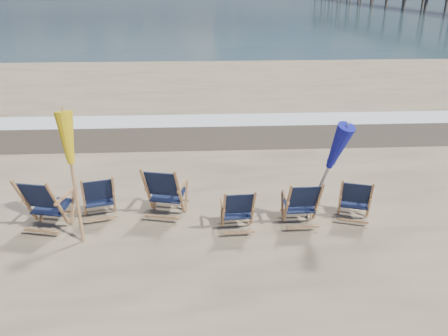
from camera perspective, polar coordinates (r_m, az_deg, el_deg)
The scene contains 10 objects.
surf_foam at distance 14.18m, azimuth -1.35°, elevation 6.27°, with size 200.00×1.40×0.01m, color silver.
wet_sand_strip at distance 12.75m, azimuth -1.13°, elevation 4.34°, with size 200.00×2.60×0.00m, color #42362A.
beach_chair_0 at distance 8.03m, azimuth -20.86°, elevation -4.71°, with size 0.70×0.79×1.10m, color #121935, non-canonical shape.
beach_chair_1 at distance 8.30m, azimuth -14.18°, elevation -3.53°, with size 0.61×0.68×0.95m, color #121935, non-canonical shape.
beach_chair_2 at distance 7.98m, azimuth -5.84°, elevation -3.38°, with size 0.70×0.79×1.10m, color #121935, non-canonical shape.
beach_chair_3 at distance 7.61m, azimuth 3.80°, elevation -5.53°, with size 0.58×0.65×0.90m, color #121935, non-canonical shape.
beach_chair_4 at distance 7.90m, azimuth 12.17°, elevation -4.62°, with size 0.62×0.70×0.97m, color #121935, non-canonical shape.
beach_chair_5 at distance 8.27m, azimuth 18.52°, elevation -4.24°, with size 0.59×0.66×0.92m, color #121935, non-canonical shape.
umbrella_yellow at distance 7.40m, azimuth -19.60°, elevation 2.71°, with size 0.30×0.30×2.21m.
umbrella_blue at distance 7.60m, azimuth 13.27°, elevation 3.13°, with size 0.30×0.30×2.10m.
Camera 1 is at (-0.41, -5.28, 4.07)m, focal length 35.00 mm.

